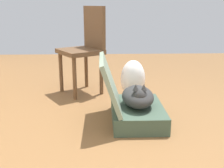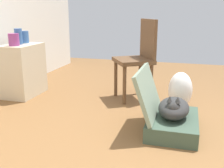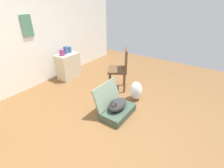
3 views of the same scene
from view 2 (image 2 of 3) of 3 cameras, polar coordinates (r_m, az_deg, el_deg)
ground_plane at (r=2.39m, az=8.37°, el=-12.49°), size 7.68×7.68×0.00m
suitcase_base at (r=2.64m, az=12.67°, el=-8.19°), size 0.67×0.45×0.15m
suitcase_lid at (r=2.56m, az=7.57°, el=-1.70°), size 0.67×0.18×0.44m
cat at (r=2.57m, az=12.86°, el=-4.92°), size 0.52×0.28×0.24m
plastic_bag_white at (r=3.23m, az=14.16°, el=-1.24°), size 0.24×0.27×0.42m
side_table at (r=3.78m, az=-18.22°, el=2.81°), size 0.57×0.38×0.68m
vase_tall at (r=3.60m, az=-19.97°, el=8.77°), size 0.13×0.13×0.15m
vase_short at (r=3.85m, az=-17.93°, el=9.39°), size 0.11×0.11×0.16m
vase_round at (r=3.73m, az=-19.11°, el=9.44°), size 0.10×0.10×0.20m
chair at (r=3.42m, az=5.66°, el=5.93°), size 0.61×0.60×1.00m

